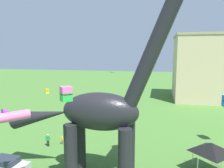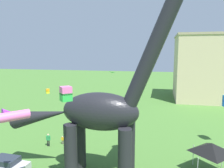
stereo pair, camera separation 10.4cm
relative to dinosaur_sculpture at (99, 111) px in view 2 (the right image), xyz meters
The scene contains 11 objects.
dinosaur_sculpture is the anchor object (origin of this frame).
parked_sedan_left 10.24m from the dinosaur_sculpture, 169.41° to the right, with size 4.28×2.03×1.55m.
person_strolling_adult 10.14m from the dinosaur_sculpture, 138.30° to the left, with size 0.38×0.17×1.02m.
person_far_spectator 10.48m from the dinosaur_sculpture, 148.55° to the left, with size 0.58×0.26×1.55m.
festival_canopy_tent 10.89m from the dinosaur_sculpture, 13.99° to the left, with size 3.15×3.15×3.00m.
kite_near_low 7.19m from the dinosaur_sculpture, 136.08° to the right, with size 2.52×2.44×0.71m.
kite_mid_center 21.45m from the dinosaur_sculpture, 130.80° to the left, with size 0.79×0.79×0.81m.
kite_trailing 12.49m from the dinosaur_sculpture, 110.99° to the left, with size 1.26×1.33×1.33m.
kite_drifting 17.77m from the dinosaur_sculpture, 98.80° to the left, with size 1.28×1.21×1.30m.
kite_apex 4.04m from the dinosaur_sculpture, 120.71° to the right, with size 1.10×1.10×1.11m.
background_building_block 41.75m from the dinosaur_sculpture, 64.95° to the left, with size 18.24×14.26×15.46m.
Camera 2 is at (7.39, -12.44, 11.22)m, focal length 35.12 mm.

